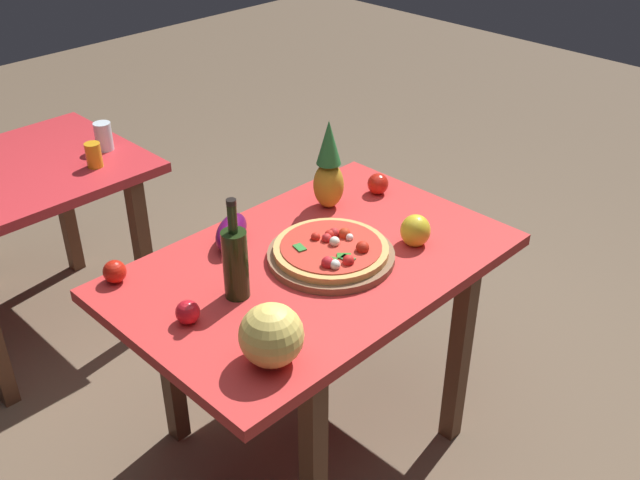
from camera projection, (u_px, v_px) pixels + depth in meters
name	position (u px, v px, depth m)	size (l,w,h in m)	color
ground_plane	(315.00, 433.00, 2.78)	(10.00, 10.00, 0.00)	brown
display_table	(314.00, 286.00, 2.43)	(1.27, 0.82, 0.78)	brown
background_table	(17.00, 198.00, 3.00)	(0.99, 0.78, 0.78)	brown
pizza_board	(331.00, 256.00, 2.38)	(0.41, 0.41, 0.03)	brown
pizza	(332.00, 249.00, 2.36)	(0.37, 0.37, 0.06)	tan
wine_bottle	(235.00, 262.00, 2.15)	(0.08, 0.08, 0.33)	black
pineapple_left	(329.00, 169.00, 2.61)	(0.11, 0.11, 0.33)	gold
melon	(271.00, 335.00, 1.92)	(0.17, 0.17, 0.17)	#F0D365
bell_pepper	(415.00, 231.00, 2.44)	(0.10, 0.10, 0.11)	yellow
eggplant	(231.00, 232.00, 2.44)	(0.20, 0.09, 0.09)	#530C42
tomato_by_bottle	(115.00, 272.00, 2.26)	(0.07, 0.07, 0.07)	red
tomato_beside_pepper	(378.00, 184.00, 2.75)	(0.08, 0.08, 0.08)	red
tomato_at_corner	(188.00, 312.00, 2.09)	(0.07, 0.07, 0.07)	red
drinking_glass_juice	(94.00, 155.00, 2.94)	(0.06, 0.06, 0.10)	orange
drinking_glass_water	(104.00, 136.00, 3.08)	(0.07, 0.07, 0.12)	silver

